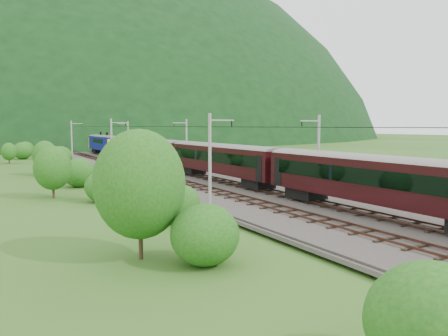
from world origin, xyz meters
TOP-DOWN VIEW (x-y plane):
  - ground at (0.00, 0.00)m, footprint 600.00×600.00m
  - railbed at (0.00, 10.00)m, footprint 14.00×220.00m
  - track_left at (-2.40, 10.00)m, footprint 2.40×220.00m
  - track_right at (2.40, 10.00)m, footprint 2.40×220.00m
  - catenary_left at (-6.12, 32.00)m, footprint 2.54×192.28m
  - catenary_right at (6.12, 32.00)m, footprint 2.54×192.28m
  - overhead_wires at (0.00, 10.00)m, footprint 4.83×198.00m
  - mountain_main at (0.00, 260.00)m, footprint 504.00×360.00m
  - train at (2.40, 1.00)m, footprint 3.14×150.88m
  - hazard_post_near at (-0.42, 31.48)m, footprint 0.14×0.14m
  - hazard_post_far at (0.64, 30.96)m, footprint 0.17×0.17m
  - signal at (-3.23, 47.77)m, footprint 0.23×0.23m
  - vegetation_left at (-14.88, 12.81)m, footprint 10.69×146.06m
  - vegetation_right at (12.45, 11.15)m, footprint 6.33×100.49m

SIDE VIEW (x-z plane):
  - ground at x=0.00m, z-range 0.00..0.00m
  - mountain_main at x=0.00m, z-range -122.00..122.00m
  - railbed at x=0.00m, z-range 0.00..0.30m
  - track_left at x=-2.40m, z-range 0.24..0.51m
  - track_right at x=2.40m, z-range 0.24..0.51m
  - hazard_post_near at x=-0.42m, z-range 0.30..1.65m
  - hazard_post_far at x=0.64m, z-range 0.30..1.86m
  - vegetation_right at x=12.45m, z-range -0.16..2.64m
  - signal at x=-3.23m, z-range 0.48..2.55m
  - vegetation_left at x=-14.88m, z-range -1.03..6.04m
  - train at x=2.40m, z-range 0.96..6.43m
  - catenary_left at x=-6.12m, z-range 0.50..8.50m
  - catenary_right at x=6.12m, z-range 0.50..8.50m
  - overhead_wires at x=0.00m, z-range 7.08..7.12m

